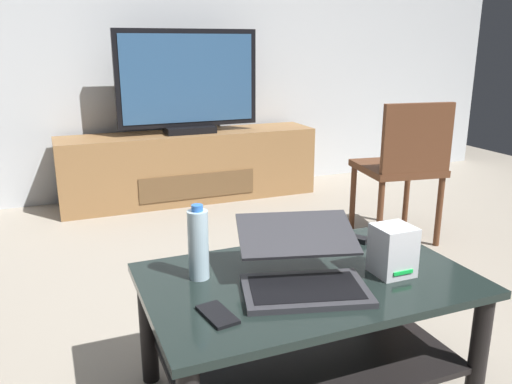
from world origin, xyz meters
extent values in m
plane|color=#9E9384|center=(0.00, 0.00, 0.00)|extent=(7.68, 7.68, 0.00)
cube|color=silver|center=(0.00, 2.52, 1.40)|extent=(6.40, 0.12, 2.80)
cube|color=black|center=(-0.04, -0.22, 0.43)|extent=(1.05, 0.65, 0.03)
cube|color=black|center=(-0.04, -0.22, 0.15)|extent=(0.93, 0.58, 0.02)
cylinder|color=black|center=(0.44, -0.50, 0.21)|extent=(0.06, 0.06, 0.41)
cylinder|color=black|center=(-0.51, 0.06, 0.21)|extent=(0.06, 0.06, 0.41)
cylinder|color=black|center=(0.44, 0.06, 0.21)|extent=(0.06, 0.06, 0.41)
cube|color=olive|center=(0.22, 2.20, 0.26)|extent=(1.93, 0.40, 0.52)
cube|color=brown|center=(0.22, 2.00, 0.16)|extent=(0.87, 0.01, 0.18)
cube|color=black|center=(0.22, 2.18, 0.55)|extent=(0.37, 0.20, 0.05)
cube|color=black|center=(0.22, 2.18, 0.92)|extent=(1.05, 0.04, 0.70)
cube|color=#2D517A|center=(0.22, 2.16, 0.92)|extent=(0.97, 0.01, 0.63)
cube|color=#59331E|center=(1.17, 0.92, 0.44)|extent=(0.50, 0.50, 0.04)
cube|color=#59331E|center=(1.14, 0.73, 0.65)|extent=(0.42, 0.10, 0.41)
cylinder|color=#59331E|center=(1.38, 1.08, 0.21)|extent=(0.04, 0.04, 0.42)
cylinder|color=#59331E|center=(1.01, 1.14, 0.21)|extent=(0.04, 0.04, 0.42)
cylinder|color=#59331E|center=(1.33, 0.71, 0.21)|extent=(0.04, 0.04, 0.42)
cylinder|color=#59331E|center=(0.95, 0.76, 0.21)|extent=(0.04, 0.04, 0.42)
cube|color=#333338|center=(-0.10, -0.32, 0.45)|extent=(0.43, 0.33, 0.02)
cube|color=black|center=(-0.10, -0.32, 0.46)|extent=(0.37, 0.27, 0.00)
cube|color=#333338|center=(-0.06, -0.17, 0.58)|extent=(0.43, 0.33, 0.07)
cube|color=teal|center=(-0.06, -0.17, 0.57)|extent=(0.38, 0.29, 0.06)
cube|color=silver|center=(0.23, -0.30, 0.52)|extent=(0.12, 0.12, 0.16)
cube|color=#19D84C|center=(0.23, -0.36, 0.47)|extent=(0.07, 0.00, 0.01)
cylinder|color=silver|center=(-0.36, -0.09, 0.55)|extent=(0.07, 0.07, 0.23)
cylinder|color=blue|center=(-0.36, -0.09, 0.68)|extent=(0.04, 0.04, 0.02)
cube|color=black|center=(-0.39, -0.35, 0.45)|extent=(0.09, 0.15, 0.01)
cube|color=black|center=(0.26, 0.02, 0.45)|extent=(0.13, 0.16, 0.02)
cube|color=#2D2D30|center=(0.41, -0.08, 0.45)|extent=(0.09, 0.17, 0.02)
camera|label=1|loc=(-0.77, -1.58, 1.17)|focal=36.49mm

